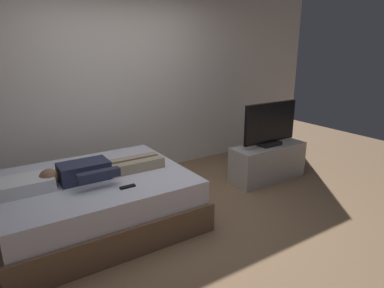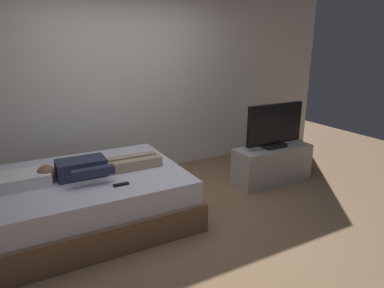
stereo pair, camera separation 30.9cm
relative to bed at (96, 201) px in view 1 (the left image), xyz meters
name	(u,v)px [view 1 (the left image)]	position (x,y,z in m)	size (l,w,h in m)	color
ground_plane	(183,226)	(0.73, -0.55, -0.26)	(10.00, 10.00, 0.00)	#8C6B4C
back_wall	(141,76)	(1.13, 1.22, 1.14)	(6.40, 0.10, 2.80)	silver
bed	(96,201)	(0.00, 0.00, 0.00)	(1.91, 1.57, 0.54)	brown
pillow	(25,185)	(-0.64, 0.00, 0.34)	(0.48, 0.34, 0.12)	white
person	(97,170)	(0.03, -0.04, 0.36)	(1.26, 0.46, 0.18)	#2D334C
remote	(128,187)	(0.18, -0.45, 0.29)	(0.15, 0.04, 0.02)	black
tv_stand	(267,162)	(2.40, -0.09, -0.01)	(1.10, 0.40, 0.50)	#B7B2AD
tv	(270,125)	(2.40, -0.09, 0.52)	(0.88, 0.20, 0.59)	black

